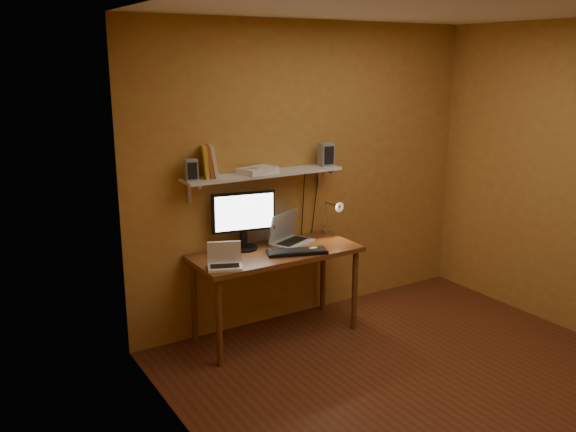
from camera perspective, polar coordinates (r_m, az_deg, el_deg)
room at (r=4.19m, az=14.05°, el=0.55°), size 3.44×3.24×2.64m
desk at (r=5.03m, az=-1.12°, el=-4.21°), size 1.40×0.60×0.75m
wall_shelf at (r=5.02m, az=-2.28°, el=3.93°), size 1.40×0.25×0.21m
monitor at (r=4.99m, az=-4.19°, el=-0.14°), size 0.53×0.26×0.48m
laptop at (r=5.21m, az=-0.01°, el=-1.78°), size 0.43×0.38×0.26m
netbook at (r=4.63m, az=-5.96°, el=-4.14°), size 0.31×0.27×0.20m
keyboard at (r=4.94m, az=0.84°, el=-3.38°), size 0.51×0.31×0.03m
mouse at (r=5.00m, az=2.37°, el=-3.10°), size 0.10×0.06×0.03m
desk_lamp at (r=5.40m, az=4.24°, el=0.30°), size 0.09×0.23×0.38m
speaker_left at (r=4.72m, az=-9.04°, el=4.29°), size 0.11×0.11×0.16m
speaker_right at (r=5.31m, az=3.57°, el=5.77°), size 0.12×0.12×0.20m
books at (r=4.81m, az=-7.37°, el=5.06°), size 0.17×0.18×0.25m
shelf_camera at (r=4.90m, az=-3.38°, el=4.18°), size 0.10×0.06×0.06m
router at (r=4.97m, az=-2.85°, el=4.28°), size 0.34×0.27×0.05m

